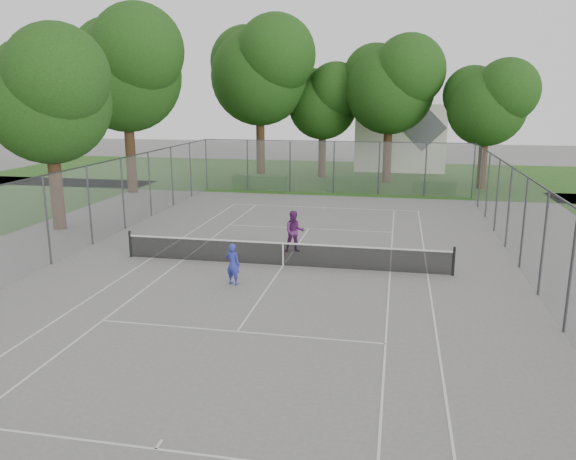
% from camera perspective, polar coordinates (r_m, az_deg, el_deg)
% --- Properties ---
extents(ground, '(120.00, 120.00, 0.00)m').
position_cam_1_polar(ground, '(21.90, -0.51, -3.65)').
color(ground, slate).
rests_on(ground, ground).
extents(grass_far, '(60.00, 20.00, 0.00)m').
position_cam_1_polar(grass_far, '(47.13, 5.90, 5.55)').
color(grass_far, '#244D16').
rests_on(grass_far, ground).
extents(court_markings, '(11.03, 23.83, 0.01)m').
position_cam_1_polar(court_markings, '(21.90, -0.51, -3.64)').
color(court_markings, silver).
rests_on(court_markings, ground).
extents(tennis_net, '(12.87, 0.10, 1.10)m').
position_cam_1_polar(tennis_net, '(21.75, -0.51, -2.37)').
color(tennis_net, black).
rests_on(tennis_net, ground).
extents(perimeter_fence, '(18.08, 34.08, 3.52)m').
position_cam_1_polar(perimeter_fence, '(21.44, -0.52, 0.97)').
color(perimeter_fence, '#38383D').
rests_on(perimeter_fence, ground).
extents(tree_far_left, '(8.63, 7.88, 12.41)m').
position_cam_1_polar(tree_far_left, '(44.71, -2.79, 16.14)').
color(tree_far_left, '#342013').
rests_on(tree_far_left, ground).
extents(tree_far_midleft, '(6.27, 5.73, 9.02)m').
position_cam_1_polar(tree_far_midleft, '(45.49, 3.65, 13.14)').
color(tree_far_midleft, '#342013').
rests_on(tree_far_midleft, ground).
extents(tree_far_midright, '(7.52, 6.86, 10.81)m').
position_cam_1_polar(tree_far_midright, '(43.32, 10.47, 14.56)').
color(tree_far_midright, '#342013').
rests_on(tree_far_midright, ground).
extents(tree_far_right, '(6.23, 5.69, 8.95)m').
position_cam_1_polar(tree_far_right, '(41.93, 19.72, 12.31)').
color(tree_far_right, '#342013').
rests_on(tree_far_right, ground).
extents(tree_side_back, '(8.45, 7.72, 12.15)m').
position_cam_1_polar(tree_side_back, '(39.51, -16.16, 15.73)').
color(tree_side_back, '#342013').
rests_on(tree_side_back, ground).
extents(tree_side_front, '(6.74, 6.15, 9.68)m').
position_cam_1_polar(tree_side_front, '(29.39, -23.23, 12.82)').
color(tree_side_front, '#342013').
rests_on(tree_side_front, ground).
extents(hedge_left, '(3.88, 1.16, 0.97)m').
position_cam_1_polar(hedge_left, '(40.00, -2.86, 4.89)').
color(hedge_left, '#214C18').
rests_on(hedge_left, ground).
extents(hedge_mid, '(3.46, 0.99, 1.09)m').
position_cam_1_polar(hedge_mid, '(39.23, 6.45, 4.74)').
color(hedge_mid, '#214C18').
rests_on(hedge_mid, ground).
extents(hedge_right, '(2.77, 1.01, 0.83)m').
position_cam_1_polar(hedge_right, '(39.43, 14.64, 4.24)').
color(hedge_right, '#214C18').
rests_on(hedge_right, ground).
extents(house, '(7.66, 5.94, 9.54)m').
position_cam_1_polar(house, '(51.70, 11.38, 10.33)').
color(house, silver).
rests_on(house, ground).
extents(girl_player, '(0.63, 0.52, 1.48)m').
position_cam_1_polar(girl_player, '(19.67, -5.61, -3.46)').
color(girl_player, '#2C33A5').
rests_on(girl_player, ground).
extents(woman_player, '(1.00, 0.87, 1.77)m').
position_cam_1_polar(woman_player, '(23.61, 0.65, -0.16)').
color(woman_player, '#612164').
rests_on(woman_player, ground).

